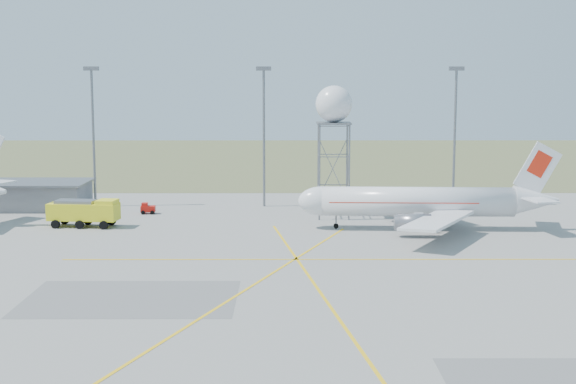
{
  "coord_description": "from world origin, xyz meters",
  "views": [
    {
      "loc": [
        -6.79,
        -51.39,
        18.32
      ],
      "look_at": [
        -6.54,
        40.0,
        5.71
      ],
      "focal_mm": 50.0,
      "sensor_mm": 36.0,
      "label": 1
    }
  ],
  "objects_px": {
    "radar_tower": "(334,144)",
    "fire_truck": "(85,214)",
    "baggage_tug": "(148,210)",
    "airliner_main": "(422,202)"
  },
  "relations": [
    {
      "from": "radar_tower",
      "to": "fire_truck",
      "type": "distance_m",
      "value": 33.69
    },
    {
      "from": "fire_truck",
      "to": "baggage_tug",
      "type": "height_order",
      "value": "fire_truck"
    },
    {
      "from": "airliner_main",
      "to": "fire_truck",
      "type": "bearing_deg",
      "value": 0.17
    },
    {
      "from": "radar_tower",
      "to": "baggage_tug",
      "type": "bearing_deg",
      "value": 173.02
    },
    {
      "from": "fire_truck",
      "to": "baggage_tug",
      "type": "relative_size",
      "value": 4.38
    },
    {
      "from": "airliner_main",
      "to": "fire_truck",
      "type": "height_order",
      "value": "airliner_main"
    },
    {
      "from": "radar_tower",
      "to": "fire_truck",
      "type": "height_order",
      "value": "radar_tower"
    },
    {
      "from": "baggage_tug",
      "to": "airliner_main",
      "type": "bearing_deg",
      "value": -21.62
    },
    {
      "from": "airliner_main",
      "to": "radar_tower",
      "type": "distance_m",
      "value": 15.18
    },
    {
      "from": "radar_tower",
      "to": "fire_truck",
      "type": "bearing_deg",
      "value": -167.66
    }
  ]
}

